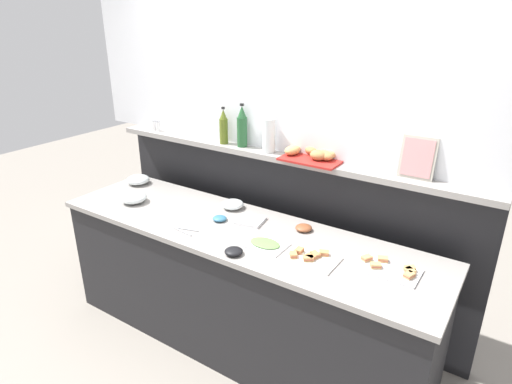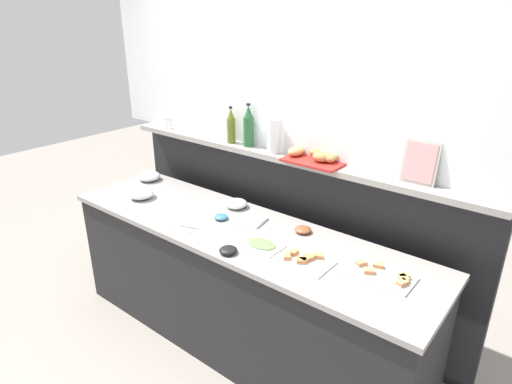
% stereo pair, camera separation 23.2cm
% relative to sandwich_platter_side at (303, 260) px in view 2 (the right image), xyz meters
% --- Properties ---
extents(ground_plane, '(12.00, 12.00, 0.00)m').
position_rel_sandwich_platter_side_xyz_m(ground_plane, '(-0.56, 0.68, -0.92)').
color(ground_plane, gray).
extents(buffet_counter, '(2.67, 0.73, 0.91)m').
position_rel_sandwich_platter_side_xyz_m(buffet_counter, '(-0.56, 0.08, -0.46)').
color(buffet_counter, black).
rests_on(buffet_counter, ground_plane).
extents(back_ledge_unit, '(2.92, 0.22, 1.30)m').
position_rel_sandwich_platter_side_xyz_m(back_ledge_unit, '(-0.56, 0.62, -0.24)').
color(back_ledge_unit, black).
rests_on(back_ledge_unit, ground_plane).
extents(upper_wall_panel, '(3.52, 0.08, 1.30)m').
position_rel_sandwich_platter_side_xyz_m(upper_wall_panel, '(-0.56, 0.65, 1.03)').
color(upper_wall_panel, white).
rests_on(upper_wall_panel, back_ledge_unit).
extents(sandwich_platter_side, '(0.31, 0.21, 0.04)m').
position_rel_sandwich_platter_side_xyz_m(sandwich_platter_side, '(0.00, 0.00, 0.00)').
color(sandwich_platter_side, white).
rests_on(sandwich_platter_side, buffet_counter).
extents(sandwich_platter_rear, '(0.37, 0.20, 0.04)m').
position_rel_sandwich_platter_side_xyz_m(sandwich_platter_rear, '(0.41, 0.13, -0.00)').
color(sandwich_platter_rear, silver).
rests_on(sandwich_platter_rear, buffet_counter).
extents(cold_cuts_platter, '(0.26, 0.18, 0.02)m').
position_rel_sandwich_platter_side_xyz_m(cold_cuts_platter, '(-0.30, -0.01, -0.00)').
color(cold_cuts_platter, silver).
rests_on(cold_cuts_platter, buffet_counter).
extents(glass_bowl_large, '(0.19, 0.19, 0.08)m').
position_rel_sandwich_platter_side_xyz_m(glass_bowl_large, '(-1.46, 0.01, 0.02)').
color(glass_bowl_large, silver).
rests_on(glass_bowl_large, buffet_counter).
extents(glass_bowl_medium, '(0.16, 0.16, 0.06)m').
position_rel_sandwich_platter_side_xyz_m(glass_bowl_medium, '(-0.78, 0.32, 0.02)').
color(glass_bowl_medium, silver).
rests_on(glass_bowl_medium, buffet_counter).
extents(glass_bowl_small, '(0.18, 0.18, 0.07)m').
position_rel_sandwich_platter_side_xyz_m(glass_bowl_small, '(-1.72, 0.29, 0.02)').
color(glass_bowl_small, silver).
rests_on(glass_bowl_small, buffet_counter).
extents(condiment_bowl_dark, '(0.11, 0.11, 0.04)m').
position_rel_sandwich_platter_side_xyz_m(condiment_bowl_dark, '(-0.20, 0.30, 0.01)').
color(condiment_bowl_dark, brown).
rests_on(condiment_bowl_dark, buffet_counter).
extents(condiment_bowl_red, '(0.09, 0.09, 0.03)m').
position_rel_sandwich_platter_side_xyz_m(condiment_bowl_red, '(-0.74, 0.11, 0.01)').
color(condiment_bowl_red, teal).
rests_on(condiment_bowl_red, buffet_counter).
extents(condiment_bowl_cream, '(0.11, 0.11, 0.04)m').
position_rel_sandwich_platter_side_xyz_m(condiment_bowl_cream, '(-0.40, -0.20, 0.01)').
color(condiment_bowl_cream, black).
rests_on(condiment_bowl_cream, buffet_counter).
extents(serving_tongs, '(0.19, 0.08, 0.01)m').
position_rel_sandwich_platter_side_xyz_m(serving_tongs, '(-0.85, -0.14, -0.01)').
color(serving_tongs, '#B7BABF').
rests_on(serving_tongs, buffet_counter).
extents(napkin_stack, '(0.20, 0.20, 0.02)m').
position_rel_sandwich_platter_side_xyz_m(napkin_stack, '(-0.55, 0.21, -0.00)').
color(napkin_stack, white).
rests_on(napkin_stack, buffet_counter).
extents(wine_bottle_green, '(0.08, 0.08, 0.32)m').
position_rel_sandwich_platter_side_xyz_m(wine_bottle_green, '(-0.86, 0.56, 0.53)').
color(wine_bottle_green, '#23562D').
rests_on(wine_bottle_green, back_ledge_unit).
extents(olive_oil_bottle, '(0.06, 0.06, 0.28)m').
position_rel_sandwich_platter_side_xyz_m(olive_oil_bottle, '(-1.02, 0.55, 0.51)').
color(olive_oil_bottle, '#56661E').
rests_on(olive_oil_bottle, back_ledge_unit).
extents(salt_shaker, '(0.03, 0.03, 0.09)m').
position_rel_sandwich_platter_side_xyz_m(salt_shaker, '(-1.75, 0.55, 0.43)').
color(salt_shaker, white).
rests_on(salt_shaker, back_ledge_unit).
extents(pepper_shaker, '(0.03, 0.03, 0.09)m').
position_rel_sandwich_platter_side_xyz_m(pepper_shaker, '(-1.71, 0.55, 0.43)').
color(pepper_shaker, white).
rests_on(pepper_shaker, back_ledge_unit).
extents(bread_basket, '(0.40, 0.28, 0.08)m').
position_rel_sandwich_platter_side_xyz_m(bread_basket, '(-0.27, 0.57, 0.42)').
color(bread_basket, '#B2231E').
rests_on(bread_basket, back_ledge_unit).
extents(framed_picture, '(0.20, 0.06, 0.25)m').
position_rel_sandwich_platter_side_xyz_m(framed_picture, '(0.38, 0.59, 0.51)').
color(framed_picture, '#B2AD9E').
rests_on(framed_picture, back_ledge_unit).
extents(water_carafe, '(0.09, 0.09, 0.24)m').
position_rel_sandwich_platter_side_xyz_m(water_carafe, '(-0.62, 0.55, 0.50)').
color(water_carafe, silver).
rests_on(water_carafe, back_ledge_unit).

